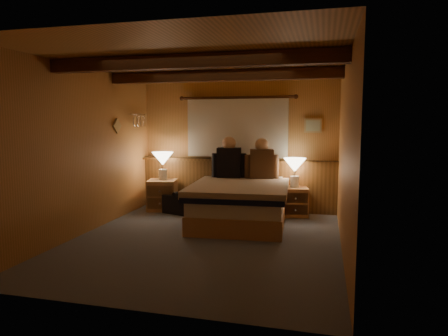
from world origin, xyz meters
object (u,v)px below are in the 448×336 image
(person_left, at_px, (229,161))
(duffel_bag, at_px, (180,204))
(nightstand_left, at_px, (162,195))
(person_right, at_px, (262,162))
(nightstand_right, at_px, (294,202))
(lamp_right, at_px, (295,167))
(lamp_left, at_px, (163,160))
(bed, at_px, (240,203))

(person_left, distance_m, duffel_bag, 1.16)
(nightstand_left, relative_size, person_right, 0.82)
(person_left, bearing_deg, duffel_bag, -175.73)
(nightstand_right, bearing_deg, person_right, 174.95)
(duffel_bag, bearing_deg, lamp_right, 26.75)
(nightstand_right, relative_size, duffel_bag, 0.84)
(nightstand_left, height_order, nightstand_right, nightstand_left)
(nightstand_right, bearing_deg, person_left, 173.04)
(lamp_right, bearing_deg, lamp_left, -177.43)
(person_right, distance_m, duffel_bag, 1.63)
(nightstand_right, distance_m, duffel_bag, 2.00)
(nightstand_left, bearing_deg, person_left, -10.79)
(nightstand_right, xyz_separation_m, lamp_left, (-2.39, -0.07, 0.67))
(nightstand_right, bearing_deg, duffel_bag, 176.42)
(nightstand_left, distance_m, nightstand_right, 2.39)
(lamp_left, bearing_deg, person_left, -1.17)
(duffel_bag, bearing_deg, person_right, 26.39)
(lamp_left, bearing_deg, nightstand_left, -89.02)
(lamp_left, height_order, person_left, person_left)
(nightstand_right, bearing_deg, lamp_right, 80.80)
(lamp_right, distance_m, person_right, 0.57)
(bed, xyz_separation_m, nightstand_left, (-1.59, 0.61, -0.06))
(nightstand_right, distance_m, person_right, 0.89)
(person_left, bearing_deg, lamp_right, -1.86)
(lamp_left, distance_m, person_right, 1.83)
(lamp_left, relative_size, lamp_right, 1.01)
(nightstand_left, bearing_deg, lamp_left, 78.98)
(bed, distance_m, lamp_left, 1.82)
(lamp_left, xyz_separation_m, person_left, (1.26, -0.03, 0.03))
(bed, xyz_separation_m, person_right, (0.23, 0.67, 0.60))
(bed, xyz_separation_m, lamp_right, (0.79, 0.77, 0.51))
(bed, distance_m, nightstand_right, 1.08)
(person_left, bearing_deg, nightstand_left, 172.64)
(lamp_right, height_order, person_right, person_right)
(nightstand_left, distance_m, lamp_left, 0.64)
(lamp_left, relative_size, person_left, 0.69)
(nightstand_right, distance_m, lamp_left, 2.48)
(person_right, relative_size, duffel_bag, 1.14)
(lamp_left, distance_m, person_left, 1.26)
(person_left, bearing_deg, lamp_left, 170.27)
(lamp_right, bearing_deg, nightstand_left, -176.18)
(bed, distance_m, person_right, 0.92)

